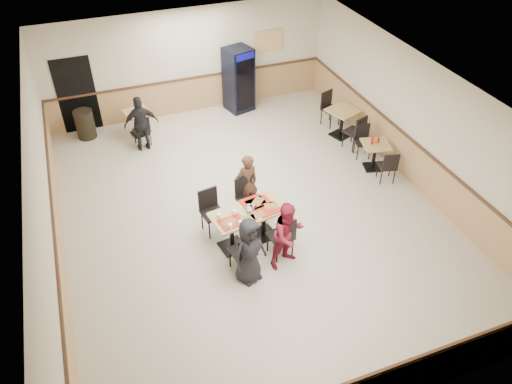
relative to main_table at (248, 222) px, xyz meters
name	(u,v)px	position (x,y,z in m)	size (l,w,h in m)	color
ground	(251,212)	(0.38, 0.86, -0.53)	(10.00, 10.00, 0.00)	beige
room_shell	(280,121)	(2.15, 3.41, 0.05)	(10.00, 10.00, 10.00)	silver
main_table	(248,222)	(0.00, 0.00, 0.00)	(1.59, 0.97, 0.80)	black
main_chairs	(246,223)	(-0.05, -0.01, -0.03)	(1.58, 1.93, 1.01)	black
diner_woman_left	(249,251)	(-0.33, -0.97, 0.19)	(0.70, 0.46, 1.43)	black
diner_woman_right	(288,235)	(0.51, -0.83, 0.20)	(0.71, 0.55, 1.45)	maroon
diner_man_opposite	(247,184)	(0.33, 0.97, 0.19)	(0.53, 0.35, 1.44)	#4E3021
lone_diner	(141,124)	(-1.33, 4.28, 0.22)	(0.87, 0.36, 1.49)	black
tabletop_clutter	(250,211)	(0.03, -0.03, 0.29)	(1.32, 0.86, 0.12)	#B01F0B
side_table_near	(375,152)	(3.81, 1.38, -0.07)	(0.79, 0.79, 0.69)	black
side_table_near_chair_south	(387,165)	(3.81, 0.82, -0.09)	(0.41, 0.41, 0.88)	black
side_table_near_chair_north	(363,142)	(3.81, 1.94, -0.09)	(0.41, 0.41, 0.88)	black
side_table_far	(342,119)	(3.80, 3.03, -0.01)	(0.93, 0.93, 0.78)	black
side_table_far_chair_south	(354,131)	(3.80, 2.40, -0.03)	(0.46, 0.46, 0.99)	black
side_table_far_chair_north	(331,109)	(3.80, 3.66, -0.03)	(0.46, 0.46, 0.99)	black
condiment_caddy	(375,140)	(3.78, 1.43, 0.25)	(0.23, 0.06, 0.20)	#B20C1D
back_table	(138,119)	(-1.33, 5.06, -0.07)	(0.76, 0.76, 0.69)	black
back_table_chair_lone	(141,130)	(-1.33, 4.51, -0.09)	(0.41, 0.41, 0.88)	black
pepsi_cooler	(239,80)	(1.71, 5.46, 0.40)	(0.86, 0.86, 1.86)	black
trash_bin	(85,124)	(-2.69, 5.41, -0.14)	(0.50, 0.50, 0.79)	black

